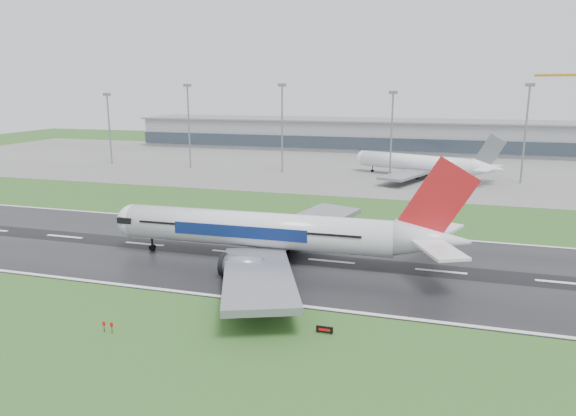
% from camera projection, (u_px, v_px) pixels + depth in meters
% --- Properties ---
extents(ground, '(520.00, 520.00, 0.00)m').
position_uv_depth(ground, '(233.00, 253.00, 105.15)').
color(ground, '#27531E').
rests_on(ground, ground).
extents(runway, '(400.00, 45.00, 0.10)m').
position_uv_depth(runway, '(233.00, 252.00, 105.13)').
color(runway, black).
rests_on(runway, ground).
extents(apron, '(400.00, 130.00, 0.08)m').
position_uv_depth(apron, '(345.00, 165.00, 222.03)').
color(apron, slate).
rests_on(apron, ground).
extents(terminal, '(240.00, 36.00, 15.00)m').
position_uv_depth(terminal, '(366.00, 135.00, 276.46)').
color(terminal, gray).
rests_on(terminal, ground).
extents(main_airliner, '(69.21, 66.07, 19.99)m').
position_uv_depth(main_airliner, '(280.00, 210.00, 97.30)').
color(main_airliner, silver).
rests_on(main_airliner, runway).
extents(parked_airliner, '(72.08, 69.90, 16.59)m').
position_uv_depth(parked_airliner, '(422.00, 155.00, 190.41)').
color(parked_airliner, white).
rests_on(parked_airliner, apron).
extents(runway_sign, '(2.30, 0.30, 1.04)m').
position_uv_depth(runway_sign, '(325.00, 330.00, 70.50)').
color(runway_sign, black).
rests_on(runway_sign, ground).
extents(floodmast_0, '(0.64, 0.64, 28.66)m').
position_uv_depth(floodmast_0, '(110.00, 131.00, 221.83)').
color(floodmast_0, gray).
rests_on(floodmast_0, ground).
extents(floodmast_1, '(0.64, 0.64, 32.31)m').
position_uv_depth(floodmast_1, '(189.00, 128.00, 211.28)').
color(floodmast_1, gray).
rests_on(floodmast_1, ground).
extents(floodmast_2, '(0.64, 0.64, 32.37)m').
position_uv_depth(floodmast_2, '(282.00, 130.00, 200.55)').
color(floodmast_2, gray).
rests_on(floodmast_2, ground).
extents(floodmast_3, '(0.64, 0.64, 29.80)m').
position_uv_depth(floodmast_3, '(391.00, 136.00, 189.56)').
color(floodmast_3, gray).
rests_on(floodmast_3, ground).
extents(floodmast_4, '(0.64, 0.64, 32.36)m').
position_uv_depth(floodmast_4, '(525.00, 136.00, 177.11)').
color(floodmast_4, gray).
rests_on(floodmast_4, ground).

